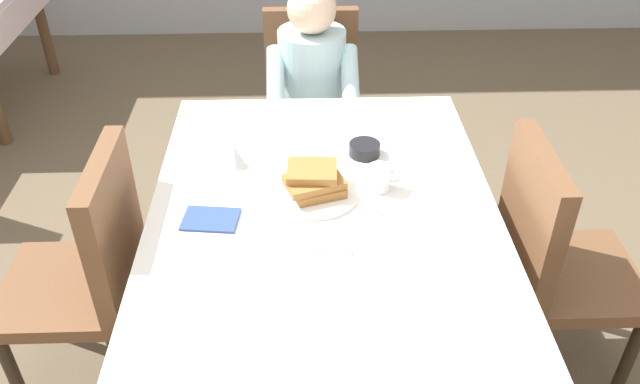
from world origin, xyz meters
name	(u,v)px	position (x,y,z in m)	size (l,w,h in m)	color
ground_plane	(323,363)	(0.00, 0.00, 0.00)	(14.00, 14.00, 0.00)	brown
dining_table_main	(324,231)	(0.00, 0.00, 0.65)	(1.12, 1.52, 0.74)	white
chair_diner	(312,97)	(-0.01, 1.17, 0.53)	(0.44, 0.45, 0.93)	brown
diner_person	(312,86)	(-0.01, 1.01, 0.67)	(0.40, 0.43, 1.12)	silver
chair_left_side	(91,265)	(-0.77, 0.00, 0.53)	(0.45, 0.44, 0.93)	brown
chair_right_side	(552,254)	(0.77, 0.00, 0.53)	(0.45, 0.44, 0.93)	brown
plate_breakfast	(316,193)	(-0.02, 0.08, 0.75)	(0.28, 0.28, 0.02)	white
breakfast_stack	(315,181)	(-0.03, 0.07, 0.80)	(0.21, 0.18, 0.08)	#A36B33
cup_coffee	(380,178)	(0.19, 0.11, 0.78)	(0.11, 0.08, 0.08)	white
bowl_butter	(364,149)	(0.16, 0.32, 0.76)	(0.11, 0.11, 0.04)	black
syrup_pitcher	(235,156)	(-0.30, 0.26, 0.78)	(0.08, 0.08, 0.07)	silver
fork_left_of_plate	(257,199)	(-0.21, 0.06, 0.74)	(0.18, 0.01, 0.01)	silver
knife_right_of_plate	(375,196)	(0.17, 0.06, 0.74)	(0.20, 0.01, 0.01)	silver
spoon_near_edge	(328,251)	(0.00, -0.20, 0.74)	(0.15, 0.01, 0.01)	silver
napkin_folded	(211,219)	(-0.35, -0.04, 0.74)	(0.17, 0.12, 0.01)	#334C7F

